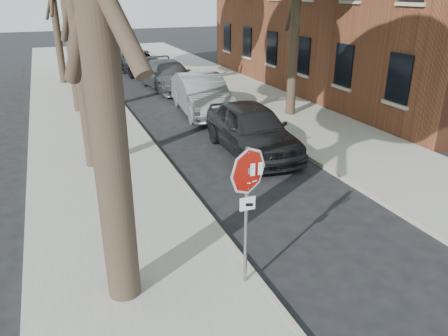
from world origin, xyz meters
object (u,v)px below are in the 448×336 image
at_px(car_b, 202,95).
at_px(car_d, 141,63).
at_px(car_a, 252,129).
at_px(stop_sign, 247,191).
at_px(car_c, 169,75).

height_order(car_b, car_d, car_b).
relative_size(car_a, car_b, 0.95).
xyz_separation_m(stop_sign, car_d, (2.95, 22.92, -1.23)).
xyz_separation_m(car_a, car_c, (0.11, 10.87, -0.06)).
bearing_deg(car_b, car_c, 94.73).
bearing_deg(car_c, car_b, -94.49).
height_order(stop_sign, car_c, stop_sign).
distance_m(stop_sign, car_d, 23.14).
distance_m(car_a, car_c, 10.87).
height_order(car_b, car_c, car_b).
bearing_deg(car_c, stop_sign, -105.24).
height_order(car_a, car_d, car_a).
relative_size(car_b, car_d, 1.00).
bearing_deg(car_b, car_a, -86.49).
relative_size(car_b, car_c, 0.97).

